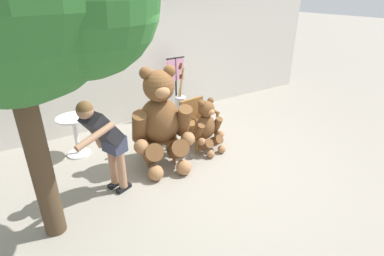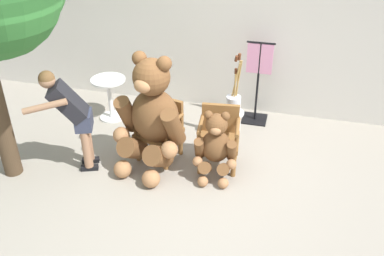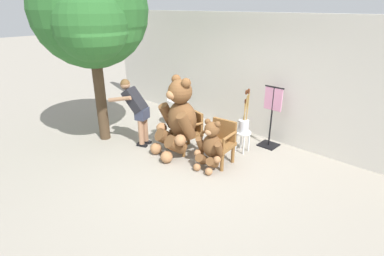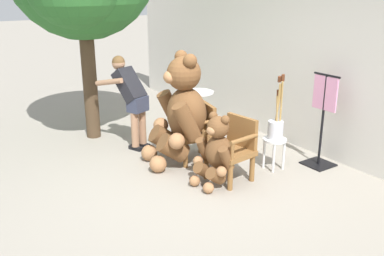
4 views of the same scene
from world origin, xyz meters
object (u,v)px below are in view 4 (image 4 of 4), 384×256
at_px(white_stool, 274,146).
at_px(round_side_table, 198,106).
at_px(person_visitor, 131,94).
at_px(brush_bucket, 276,125).
at_px(clothing_display_stand, 323,118).
at_px(teddy_bear_large, 181,110).
at_px(wooden_chair_right, 233,147).
at_px(wooden_chair_left, 197,130).
at_px(teddy_bear_small, 216,151).

height_order(white_stool, round_side_table, round_side_table).
xyz_separation_m(person_visitor, brush_bucket, (1.96, 1.29, -0.22)).
bearing_deg(white_stool, clothing_display_stand, 66.93).
distance_m(teddy_bear_large, brush_bucket, 1.38).
bearing_deg(wooden_chair_right, brush_bucket, 83.82).
relative_size(wooden_chair_right, brush_bucket, 0.92).
bearing_deg(brush_bucket, wooden_chair_left, -142.08).
relative_size(wooden_chair_left, brush_bucket, 0.92).
bearing_deg(teddy_bear_large, teddy_bear_small, -1.67).
bearing_deg(white_stool, person_visitor, -146.65).
bearing_deg(clothing_display_stand, teddy_bear_small, -101.56).
height_order(wooden_chair_left, white_stool, wooden_chair_left).
height_order(teddy_bear_large, white_stool, teddy_bear_large).
height_order(wooden_chair_right, clothing_display_stand, clothing_display_stand).
relative_size(teddy_bear_large, person_visitor, 1.12).
distance_m(teddy_bear_small, round_side_table, 2.30).
bearing_deg(wooden_chair_right, clothing_display_stand, 75.54).
relative_size(person_visitor, white_stool, 3.22).
height_order(wooden_chair_right, round_side_table, wooden_chair_right).
bearing_deg(clothing_display_stand, person_visitor, -139.01).
xyz_separation_m(wooden_chair_right, brush_bucket, (0.08, 0.71, 0.20)).
relative_size(wooden_chair_right, round_side_table, 1.19).
xyz_separation_m(teddy_bear_large, round_side_table, (-1.12, 1.09, -0.36)).
bearing_deg(white_stool, teddy_bear_large, -134.15).
xyz_separation_m(brush_bucket, round_side_table, (-2.07, 0.11, -0.22)).
distance_m(wooden_chair_right, brush_bucket, 0.75).
relative_size(teddy_bear_large, clothing_display_stand, 1.21).
relative_size(brush_bucket, round_side_table, 1.30).
bearing_deg(clothing_display_stand, wooden_chair_right, -104.46).
bearing_deg(white_stool, wooden_chair_left, -142.11).
height_order(round_side_table, clothing_display_stand, clothing_display_stand).
distance_m(wooden_chair_right, person_visitor, 2.01).
xyz_separation_m(teddy_bear_small, white_stool, (0.06, 1.00, -0.12)).
bearing_deg(white_stool, wooden_chair_right, -95.90).
xyz_separation_m(teddy_bear_large, person_visitor, (-1.00, -0.31, 0.08)).
bearing_deg(clothing_display_stand, white_stool, -113.07).
height_order(brush_bucket, clothing_display_stand, brush_bucket).
height_order(teddy_bear_large, person_visitor, teddy_bear_large).
bearing_deg(person_visitor, round_side_table, 94.81).
relative_size(wooden_chair_right, teddy_bear_small, 0.88).
bearing_deg(clothing_display_stand, round_side_table, -166.98).
height_order(wooden_chair_right, brush_bucket, brush_bucket).
xyz_separation_m(round_side_table, clothing_display_stand, (2.35, 0.54, 0.27)).
xyz_separation_m(teddy_bear_small, person_visitor, (-1.89, -0.28, 0.41)).
bearing_deg(clothing_display_stand, brush_bucket, -112.90).
bearing_deg(teddy_bear_small, white_stool, 86.54).
bearing_deg(teddy_bear_large, wooden_chair_left, 82.52).
bearing_deg(teddy_bear_small, round_side_table, 150.96).
height_order(teddy_bear_large, brush_bucket, teddy_bear_large).
distance_m(wooden_chair_left, white_stool, 1.16).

